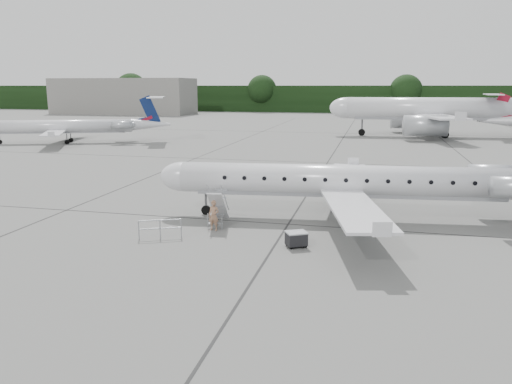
# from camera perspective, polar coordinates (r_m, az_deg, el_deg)

# --- Properties ---
(ground) EXTENTS (320.00, 320.00, 0.00)m
(ground) POSITION_cam_1_polar(r_m,az_deg,el_deg) (24.60, 10.86, -6.95)
(ground) COLOR slate
(ground) RESTS_ON ground
(treeline) EXTENTS (260.00, 4.00, 8.00)m
(treeline) POSITION_cam_1_polar(r_m,az_deg,el_deg) (153.33, 13.23, 10.27)
(treeline) COLOR black
(treeline) RESTS_ON ground
(terminal_building) EXTENTS (40.00, 14.00, 10.00)m
(terminal_building) POSITION_cam_1_polar(r_m,az_deg,el_deg) (150.94, -14.92, 10.54)
(terminal_building) COLOR slate
(terminal_building) RESTS_ON ground
(main_regional_jet) EXTENTS (27.58, 21.17, 6.60)m
(main_regional_jet) POSITION_cam_1_polar(r_m,az_deg,el_deg) (30.09, 10.47, 3.02)
(main_regional_jet) COLOR silver
(main_regional_jet) RESTS_ON ground
(airstair) EXTENTS (1.08, 2.33, 2.07)m
(airstair) POSITION_cam_1_polar(r_m,az_deg,el_deg) (29.00, -4.33, -1.72)
(airstair) COLOR silver
(airstair) RESTS_ON ground
(passenger) EXTENTS (0.68, 0.49, 1.71)m
(passenger) POSITION_cam_1_polar(r_m,az_deg,el_deg) (27.84, -4.85, -2.69)
(passenger) COLOR #90674E
(passenger) RESTS_ON ground
(safety_railing) EXTENTS (2.04, 0.97, 1.00)m
(safety_railing) POSITION_cam_1_polar(r_m,az_deg,el_deg) (26.85, -10.90, -4.21)
(safety_railing) COLOR #92959A
(safety_railing) RESTS_ON ground
(baggage_cart) EXTENTS (1.23, 1.16, 0.84)m
(baggage_cart) POSITION_cam_1_polar(r_m,az_deg,el_deg) (25.13, 4.63, -5.36)
(baggage_cart) COLOR black
(baggage_cart) RESTS_ON ground
(bg_narrowbody) EXTENTS (36.40, 27.90, 12.22)m
(bg_narrowbody) POSITION_cam_1_polar(r_m,az_deg,el_deg) (84.39, 19.54, 10.14)
(bg_narrowbody) COLOR silver
(bg_narrowbody) RESTS_ON ground
(bg_regional_left) EXTENTS (29.54, 25.56, 6.50)m
(bg_regional_left) POSITION_cam_1_polar(r_m,az_deg,el_deg) (75.48, -21.42, 7.68)
(bg_regional_left) COLOR silver
(bg_regional_left) RESTS_ON ground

